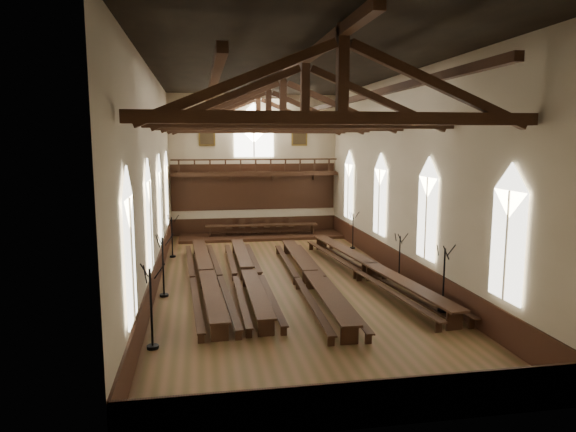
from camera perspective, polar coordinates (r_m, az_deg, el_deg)
name	(u,v)px	position (r m, az deg, el deg)	size (l,w,h in m)	color
ground	(283,281)	(25.11, -0.53, -7.27)	(26.00, 26.00, 0.00)	brown
room_walls	(283,147)	(24.17, -0.55, 7.64)	(26.00, 26.00, 26.00)	#BFAE90
wainscot_band	(283,269)	(24.95, -0.53, -5.94)	(12.00, 26.00, 1.20)	#381B10
side_windows	(283,205)	(24.36, -0.54, 1.23)	(11.85, 19.80, 4.50)	silver
end_window	(254,134)	(36.96, -3.82, 9.09)	(2.80, 0.12, 3.80)	white
minstrels_gallery	(255,181)	(36.83, -3.73, 3.93)	(11.80, 1.24, 3.70)	#361E11
portraits	(254,136)	(36.95, -3.82, 8.90)	(7.75, 0.09, 1.45)	brown
roof_trusses	(283,109)	(24.21, -0.55, 11.80)	(11.70, 25.70, 2.80)	#361E11
refectory_row_a	(206,274)	(24.57, -9.10, -6.37)	(1.91, 14.63, 0.77)	#361E11
refectory_row_b	(248,272)	(24.73, -4.48, -6.24)	(1.51, 14.31, 0.74)	#361E11
refectory_row_c	(311,275)	(24.14, 2.55, -6.52)	(1.77, 14.68, 0.78)	#361E11
refectory_row_d	(370,267)	(25.69, 9.06, -5.63)	(2.45, 15.18, 0.82)	#361E11
dais	(262,236)	(36.13, -2.93, -2.25)	(11.40, 2.86, 0.19)	#381B10
high_table	(262,226)	(36.00, -2.94, -1.13)	(7.86, 1.13, 0.73)	#361E11
high_chairs	(260,225)	(36.77, -3.09, -1.06)	(4.98, 0.49, 0.99)	#361E11
candelabrum_left_near	(152,323)	(17.69, -14.90, -11.44)	(0.81, 0.87, 2.87)	black
candelabrum_left_mid	(163,278)	(23.18, -13.67, -6.68)	(0.75, 0.86, 2.78)	black
candelabrum_left_far	(172,244)	(30.70, -12.73, -3.10)	(0.68, 0.77, 2.51)	black
candelabrum_right_near	(443,292)	(21.50, 16.86, -8.05)	(0.79, 0.82, 2.73)	black
candelabrum_right_mid	(399,267)	(25.54, 12.26, -5.53)	(0.66, 0.72, 2.36)	black
candelabrum_right_far	(353,237)	(32.59, 7.21, -2.37)	(0.64, 0.72, 2.36)	black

